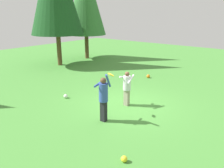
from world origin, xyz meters
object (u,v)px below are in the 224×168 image
object	(u,v)px
person_thrower	(103,96)
ball_white	(66,96)
ball_yellow	(124,159)
person_catcher	(127,86)
ball_orange	(148,76)
frisbee	(111,75)

from	to	relation	value
person_thrower	ball_white	xyz separation A→B (m)	(0.72, 3.08, -0.95)
ball_yellow	ball_white	bearing A→B (deg)	66.02
person_thrower	person_catcher	world-z (taller)	person_thrower
person_catcher	ball_white	xyz separation A→B (m)	(-1.13, 2.86, -0.83)
person_catcher	ball_orange	distance (m)	4.89
ball_yellow	person_thrower	bearing A→B (deg)	53.07
ball_orange	ball_white	xyz separation A→B (m)	(-5.71, 1.35, -0.01)
person_catcher	ball_white	distance (m)	3.18
person_thrower	ball_white	distance (m)	3.30
frisbee	ball_yellow	size ratio (longest dim) A/B	1.94
person_catcher	ball_orange	bearing A→B (deg)	-165.22
frisbee	ball_white	bearing A→B (deg)	88.45
frisbee	ball_white	size ratio (longest dim) A/B	1.88
person_catcher	frisbee	xyz separation A→B (m)	(-1.21, -0.07, 0.78)
frisbee	ball_orange	world-z (taller)	frisbee
ball_yellow	frisbee	bearing A→B (deg)	45.44
person_catcher	ball_orange	xyz separation A→B (m)	(4.58, 1.51, -0.82)
ball_white	frisbee	bearing A→B (deg)	-91.55
ball_white	ball_orange	bearing A→B (deg)	-13.26
person_thrower	ball_yellow	bearing A→B (deg)	-139.76
ball_white	ball_yellow	distance (m)	5.69
person_catcher	ball_orange	world-z (taller)	person_catcher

